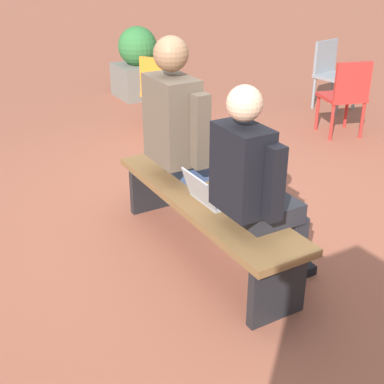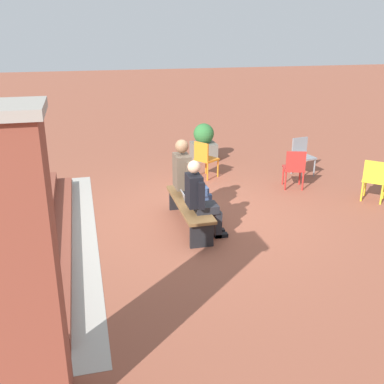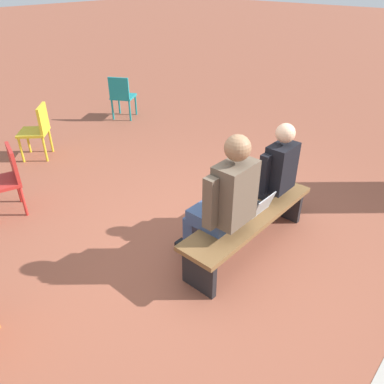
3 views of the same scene
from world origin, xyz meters
name	(u,v)px [view 1 (image 1 of 3)]	position (x,y,z in m)	size (l,w,h in m)	color
ground_plane	(215,229)	(0.00, 0.00, 0.00)	(60.00, 60.00, 0.00)	brown
bench	(204,209)	(-0.26, 0.25, 0.35)	(1.80, 0.44, 0.45)	brown
person_student	(255,185)	(-0.72, 0.19, 0.70)	(0.52, 0.66, 1.31)	#232328
person_adult	(187,134)	(0.11, 0.18, 0.76)	(0.60, 0.76, 1.44)	#384C75
laptop	(210,195)	(-0.34, 0.26, 0.50)	(0.32, 0.29, 0.21)	#9EA0A5
plastic_chair_foreground	(162,89)	(2.23, -0.71, 0.48)	(0.58, 0.58, 0.84)	orange
plastic_chair_by_pillar	(331,71)	(1.96, -2.96, 0.48)	(0.48, 0.48, 0.84)	gray
plastic_chair_mid_courtyard	(346,93)	(1.07, -2.33, 0.48)	(0.52, 0.52, 0.84)	red
planter	(138,65)	(3.67, -1.09, 0.44)	(0.60, 0.60, 0.94)	#6B665B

